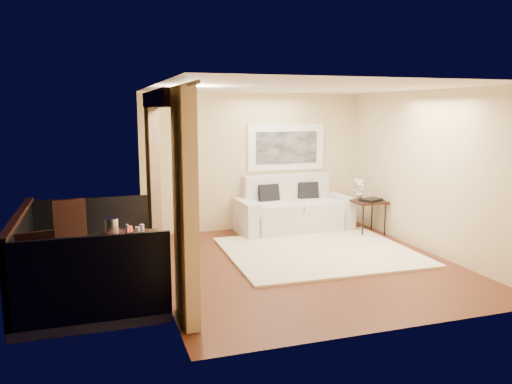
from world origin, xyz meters
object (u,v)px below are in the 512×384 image
sofa (292,211)px  ice_bucket (111,226)px  side_table (368,203)px  balcony_chair_near (38,269)px  balcony_chair_far (70,228)px  bistro_table (127,241)px  orchid (359,188)px

sofa → ice_bucket: size_ratio=11.39×
side_table → balcony_chair_near: bearing=-158.0°
side_table → ice_bucket: ice_bucket is taller
balcony_chair_far → ice_bucket: bearing=105.4°
bistro_table → ice_bucket: bearing=142.1°
orchid → bistro_table: bearing=-155.5°
side_table → orchid: orchid is taller
orchid → ice_bucket: bearing=-157.9°
orchid → balcony_chair_near: (-5.52, -2.42, -0.30)m
orchid → balcony_chair_far: bearing=-173.1°
sofa → balcony_chair_near: size_ratio=2.30×
sofa → bistro_table: bearing=-144.0°
bistro_table → balcony_chair_far: (-0.75, 1.42, -0.09)m
balcony_chair_near → ice_bucket: ice_bucket is taller
sofa → side_table: (1.27, -0.72, 0.21)m
side_table → balcony_chair_far: bearing=-174.8°
orchid → bistro_table: (-4.49, -2.05, -0.15)m
side_table → bistro_table: bearing=-157.6°
orchid → balcony_chair_far: 5.29m
balcony_chair_far → ice_bucket: 1.42m
side_table → ice_bucket: size_ratio=3.26×
sofa → bistro_table: size_ratio=2.73×
orchid → balcony_chair_far: size_ratio=0.41×
balcony_chair_far → ice_bucket: balcony_chair_far is taller
balcony_chair_near → ice_bucket: (0.84, 0.52, 0.32)m
bistro_table → balcony_chair_near: bearing=-160.0°
orchid → bistro_table: 4.94m
balcony_chair_far → balcony_chair_near: size_ratio=1.08×
side_table → balcony_chair_far: size_ratio=0.61×
balcony_chair_far → balcony_chair_near: 1.81m
side_table → ice_bucket: 5.13m
side_table → ice_bucket: bearing=-159.9°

